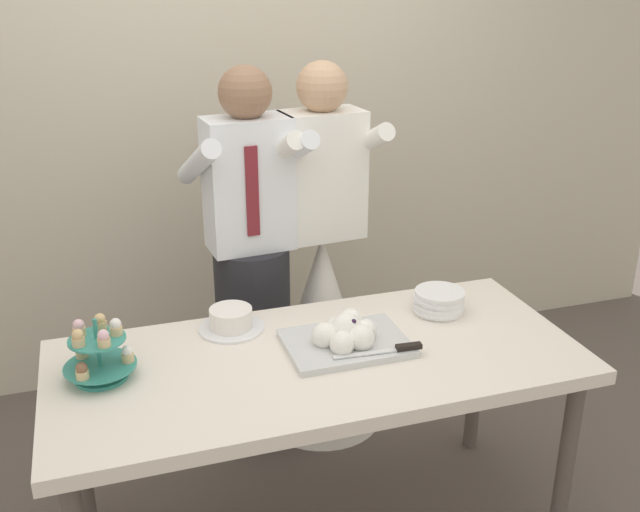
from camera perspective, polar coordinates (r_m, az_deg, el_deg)
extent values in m
cube|color=beige|center=(3.61, -7.41, 12.82)|extent=(5.20, 0.10, 2.90)
cube|color=silver|center=(2.50, -0.17, -8.31)|extent=(1.80, 0.80, 0.05)
cylinder|color=#564C47|center=(2.81, 18.73, -15.26)|extent=(0.06, 0.06, 0.72)
cylinder|color=#564C47|center=(2.90, -18.39, -14.03)|extent=(0.06, 0.06, 0.72)
cylinder|color=#564C47|center=(3.25, 12.14, -9.11)|extent=(0.06, 0.06, 0.72)
cylinder|color=teal|center=(2.46, -16.77, -9.03)|extent=(0.17, 0.17, 0.01)
cylinder|color=teal|center=(2.41, -17.03, -7.00)|extent=(0.01, 0.01, 0.21)
cylinder|color=teal|center=(2.44, -16.87, -8.24)|extent=(0.23, 0.23, 0.01)
cylinder|color=#D1B784|center=(2.43, -14.86, -7.70)|extent=(0.04, 0.04, 0.03)
sphere|color=white|center=(2.42, -14.91, -7.21)|extent=(0.04, 0.04, 0.04)
cylinder|color=#D1B784|center=(2.50, -18.19, -7.27)|extent=(0.04, 0.04, 0.03)
sphere|color=#EAB7C6|center=(2.49, -18.25, -6.79)|extent=(0.04, 0.04, 0.04)
cylinder|color=#D1B784|center=(2.38, -18.15, -8.83)|extent=(0.04, 0.04, 0.03)
sphere|color=brown|center=(2.36, -18.22, -8.33)|extent=(0.04, 0.04, 0.04)
cylinder|color=teal|center=(2.40, -17.12, -6.27)|extent=(0.18, 0.18, 0.01)
cylinder|color=#D1B784|center=(2.40, -15.71, -5.65)|extent=(0.04, 0.04, 0.03)
sphere|color=white|center=(2.39, -15.76, -5.14)|extent=(0.04, 0.04, 0.04)
cylinder|color=#D1B784|center=(2.44, -16.84, -5.24)|extent=(0.04, 0.04, 0.03)
sphere|color=#D6B27A|center=(2.43, -16.90, -4.74)|extent=(0.04, 0.04, 0.04)
cylinder|color=#D1B784|center=(2.42, -18.37, -5.65)|extent=(0.04, 0.04, 0.03)
sphere|color=#EAB7C6|center=(2.41, -18.43, -5.14)|extent=(0.04, 0.04, 0.04)
cylinder|color=#D1B784|center=(2.36, -18.43, -6.40)|extent=(0.04, 0.04, 0.03)
sphere|color=#D6B27A|center=(2.35, -18.50, -5.88)|extent=(0.04, 0.04, 0.04)
cylinder|color=#D1B784|center=(2.34, -16.60, -6.49)|extent=(0.04, 0.04, 0.03)
sphere|color=#EAB7C6|center=(2.33, -16.66, -5.97)|extent=(0.04, 0.04, 0.04)
cube|color=silver|center=(2.54, 2.06, -6.87)|extent=(0.42, 0.31, 0.02)
sphere|color=white|center=(2.54, 3.61, -5.84)|extent=(0.08, 0.08, 0.08)
sphere|color=white|center=(2.59, 2.40, -5.13)|extent=(0.09, 0.09, 0.09)
sphere|color=white|center=(2.54, 1.29, -5.74)|extent=(0.08, 0.08, 0.08)
sphere|color=white|center=(2.49, 0.35, -6.25)|extent=(0.09, 0.09, 0.09)
sphere|color=white|center=(2.45, 1.74, -6.90)|extent=(0.08, 0.08, 0.08)
sphere|color=white|center=(2.48, 3.25, -6.45)|extent=(0.09, 0.09, 0.09)
sphere|color=white|center=(2.51, 2.08, -5.72)|extent=(0.11, 0.11, 0.11)
sphere|color=#2D1938|center=(2.50, 2.20, -4.84)|extent=(0.02, 0.02, 0.02)
sphere|color=#2D1938|center=(2.51, 1.72, -4.84)|extent=(0.02, 0.02, 0.02)
sphere|color=#2D1938|center=(2.48, 2.63, -5.11)|extent=(0.02, 0.02, 0.02)
sphere|color=#2D1938|center=(2.49, 2.02, -5.13)|extent=(0.02, 0.02, 0.02)
cube|color=silver|center=(2.45, 3.65, -7.65)|extent=(0.23, 0.04, 0.00)
cube|color=black|center=(2.49, 6.98, -7.08)|extent=(0.09, 0.03, 0.02)
cylinder|color=white|center=(2.82, 9.28, -4.20)|extent=(0.19, 0.19, 0.01)
cylinder|color=white|center=(2.81, 9.22, -4.07)|extent=(0.19, 0.19, 0.01)
cylinder|color=white|center=(2.81, 9.34, -3.84)|extent=(0.19, 0.19, 0.01)
cylinder|color=white|center=(2.80, 9.27, -3.64)|extent=(0.19, 0.19, 0.01)
cylinder|color=white|center=(2.80, 9.34, -3.40)|extent=(0.19, 0.19, 0.01)
cylinder|color=white|center=(2.79, 9.28, -3.24)|extent=(0.19, 0.19, 0.01)
cylinder|color=white|center=(2.79, 9.38, -2.99)|extent=(0.19, 0.19, 0.01)
cylinder|color=white|center=(2.78, 9.41, -2.82)|extent=(0.19, 0.19, 0.01)
cylinder|color=white|center=(2.67, -6.97, -5.62)|extent=(0.24, 0.24, 0.01)
cylinder|color=white|center=(2.65, -7.01, -4.84)|extent=(0.16, 0.16, 0.07)
cylinder|color=#232328|center=(3.22, -5.16, -6.96)|extent=(0.32, 0.32, 0.92)
cube|color=white|center=(2.94, -5.63, 5.62)|extent=(0.36, 0.23, 0.54)
sphere|color=#8C664C|center=(2.86, -5.91, 12.65)|extent=(0.21, 0.21, 0.21)
cylinder|color=white|center=(2.86, -9.57, 7.22)|extent=(0.12, 0.49, 0.28)
cylinder|color=white|center=(2.97, -2.37, 8.02)|extent=(0.12, 0.49, 0.28)
cube|color=maroon|center=(2.84, -5.34, 5.04)|extent=(0.05, 0.02, 0.36)
cone|color=white|center=(3.33, 0.14, -5.84)|extent=(0.56, 0.56, 0.92)
cube|color=white|center=(3.06, 0.15, 6.37)|extent=(0.36, 0.23, 0.54)
sphere|color=tan|center=(2.98, 0.16, 13.14)|extent=(0.21, 0.21, 0.21)
cylinder|color=white|center=(2.96, -3.46, 7.97)|extent=(0.12, 0.49, 0.28)
cylinder|color=white|center=(3.10, 3.23, 8.63)|extent=(0.12, 0.49, 0.28)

